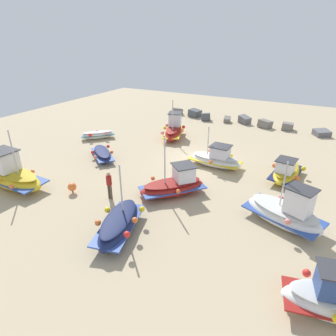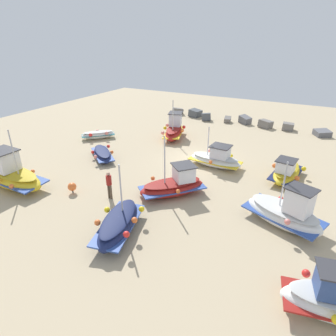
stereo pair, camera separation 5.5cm
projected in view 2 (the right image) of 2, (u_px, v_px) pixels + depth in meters
The scene contains 13 objects.
ground_plane at pixel (196, 160), 22.33m from camera, with size 50.67×50.67×0.00m, color tan.
fishing_boat_0 at pixel (11, 175), 18.14m from camera, with size 5.04×2.28×3.94m.
fishing_boat_1 at pixel (286, 172), 19.08m from camera, with size 2.13×3.94×1.67m.
fishing_boat_2 at pixel (174, 185), 17.26m from camera, with size 3.91×4.11×3.83m.
fishing_boat_3 at pixel (98, 135), 26.78m from camera, with size 2.90×2.96×0.83m.
fishing_boat_4 at pixel (285, 213), 14.40m from camera, with size 4.37×3.07×3.45m.
fishing_boat_5 at pixel (216, 159), 21.00m from camera, with size 3.98×2.00×2.93m.
fishing_boat_6 at pixel (102, 154), 22.45m from camera, with size 3.46×3.09×0.74m.
fishing_boat_7 at pixel (174, 130), 26.93m from camera, with size 2.68×4.34×3.74m.
fishing_boat_9 at pixel (119, 224), 13.82m from camera, with size 2.45×4.18×3.49m.
person_walking at pixel (109, 183), 16.65m from camera, with size 0.32×0.32×1.73m.
breakwater_rocks at pixel (235, 120), 31.71m from camera, with size 17.85×2.87×1.08m.
mooring_buoy_0 at pixel (72, 187), 17.49m from camera, with size 0.52×0.52×0.68m.
Camera 2 is at (7.78, -19.12, 8.81)m, focal length 30.59 mm.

